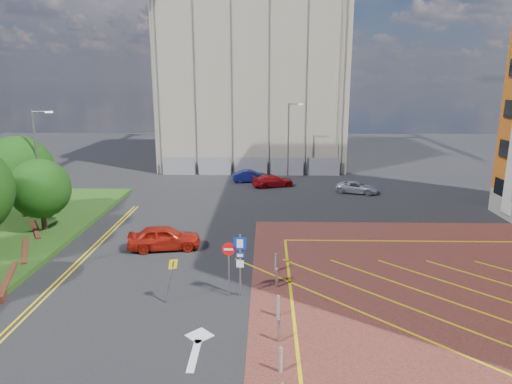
{
  "coord_description": "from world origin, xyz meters",
  "views": [
    {
      "loc": [
        1.75,
        -19.49,
        10.36
      ],
      "look_at": [
        1.22,
        3.08,
        4.76
      ],
      "focal_mm": 32.0,
      "sensor_mm": 36.0,
      "label": 1
    }
  ],
  "objects_px": {
    "tree_c": "(40,189)",
    "sign_cluster": "(236,259)",
    "car_red_back": "(273,181)",
    "warning_sign": "(171,275)",
    "car_red_left": "(164,238)",
    "car_silver_back": "(357,187)",
    "car_blue_back": "(250,176)",
    "lamp_back": "(289,138)",
    "lamp_left_far": "(39,162)",
    "tree_d": "(19,170)"
  },
  "relations": [
    {
      "from": "lamp_left_far",
      "to": "car_silver_back",
      "type": "relative_size",
      "value": 2.07
    },
    {
      "from": "sign_cluster",
      "to": "car_silver_back",
      "type": "distance_m",
      "value": 23.37
    },
    {
      "from": "sign_cluster",
      "to": "car_blue_back",
      "type": "relative_size",
      "value": 0.86
    },
    {
      "from": "warning_sign",
      "to": "car_red_left",
      "type": "xyz_separation_m",
      "value": [
        -1.9,
        7.09,
        -0.67
      ]
    },
    {
      "from": "car_blue_back",
      "to": "car_red_back",
      "type": "bearing_deg",
      "value": -140.1
    },
    {
      "from": "car_red_back",
      "to": "lamp_back",
      "type": "bearing_deg",
      "value": -45.52
    },
    {
      "from": "lamp_left_far",
      "to": "car_red_back",
      "type": "height_order",
      "value": "lamp_left_far"
    },
    {
      "from": "tree_c",
      "to": "lamp_left_far",
      "type": "bearing_deg",
      "value": 114.71
    },
    {
      "from": "warning_sign",
      "to": "car_red_back",
      "type": "distance_m",
      "value": 24.9
    },
    {
      "from": "lamp_left_far",
      "to": "car_blue_back",
      "type": "bearing_deg",
      "value": 45.19
    },
    {
      "from": "tree_d",
      "to": "car_red_left",
      "type": "height_order",
      "value": "tree_d"
    },
    {
      "from": "lamp_back",
      "to": "warning_sign",
      "type": "xyz_separation_m",
      "value": [
        -6.79,
        -27.83,
        -2.93
      ]
    },
    {
      "from": "tree_c",
      "to": "sign_cluster",
      "type": "distance_m",
      "value": 16.53
    },
    {
      "from": "tree_c",
      "to": "lamp_back",
      "type": "height_order",
      "value": "lamp_back"
    },
    {
      "from": "car_blue_back",
      "to": "car_silver_back",
      "type": "bearing_deg",
      "value": -121.96
    },
    {
      "from": "warning_sign",
      "to": "car_red_left",
      "type": "height_order",
      "value": "warning_sign"
    },
    {
      "from": "tree_c",
      "to": "warning_sign",
      "type": "height_order",
      "value": "tree_c"
    },
    {
      "from": "lamp_left_far",
      "to": "car_red_back",
      "type": "relative_size",
      "value": 1.95
    },
    {
      "from": "tree_d",
      "to": "lamp_left_far",
      "type": "xyz_separation_m",
      "value": [
        2.08,
        -1.0,
        0.79
      ]
    },
    {
      "from": "warning_sign",
      "to": "car_silver_back",
      "type": "distance_m",
      "value": 25.47
    },
    {
      "from": "lamp_left_far",
      "to": "car_red_left",
      "type": "distance_m",
      "value": 11.57
    },
    {
      "from": "warning_sign",
      "to": "car_silver_back",
      "type": "height_order",
      "value": "warning_sign"
    },
    {
      "from": "lamp_left_far",
      "to": "warning_sign",
      "type": "height_order",
      "value": "lamp_left_far"
    },
    {
      "from": "tree_d",
      "to": "car_blue_back",
      "type": "bearing_deg",
      "value": 39.36
    },
    {
      "from": "lamp_left_far",
      "to": "car_silver_back",
      "type": "height_order",
      "value": "lamp_left_far"
    },
    {
      "from": "sign_cluster",
      "to": "car_silver_back",
      "type": "relative_size",
      "value": 0.83
    },
    {
      "from": "lamp_back",
      "to": "car_silver_back",
      "type": "height_order",
      "value": "lamp_back"
    },
    {
      "from": "tree_c",
      "to": "car_blue_back",
      "type": "relative_size",
      "value": 1.32
    },
    {
      "from": "sign_cluster",
      "to": "car_blue_back",
      "type": "bearing_deg",
      "value": 90.46
    },
    {
      "from": "lamp_back",
      "to": "warning_sign",
      "type": "distance_m",
      "value": 28.79
    },
    {
      "from": "tree_c",
      "to": "lamp_back",
      "type": "bearing_deg",
      "value": 45.68
    },
    {
      "from": "lamp_left_far",
      "to": "sign_cluster",
      "type": "xyz_separation_m",
      "value": [
        14.72,
        -11.02,
        -2.71
      ]
    },
    {
      "from": "car_silver_back",
      "to": "car_blue_back",
      "type": "bearing_deg",
      "value": 84.49
    },
    {
      "from": "sign_cluster",
      "to": "lamp_back",
      "type": "bearing_deg",
      "value": 82.03
    },
    {
      "from": "lamp_back",
      "to": "car_blue_back",
      "type": "relative_size",
      "value": 2.15
    },
    {
      "from": "tree_d",
      "to": "lamp_back",
      "type": "bearing_deg",
      "value": 36.09
    },
    {
      "from": "car_red_back",
      "to": "car_blue_back",
      "type": "bearing_deg",
      "value": 28.42
    },
    {
      "from": "warning_sign",
      "to": "car_silver_back",
      "type": "xyz_separation_m",
      "value": [
        12.93,
        21.93,
        -0.89
      ]
    },
    {
      "from": "car_red_back",
      "to": "car_red_left",
      "type": "bearing_deg",
      "value": 138.5
    },
    {
      "from": "car_blue_back",
      "to": "car_silver_back",
      "type": "xyz_separation_m",
      "value": [
        10.13,
        -4.51,
        -0.07
      ]
    },
    {
      "from": "tree_d",
      "to": "car_red_left",
      "type": "bearing_deg",
      "value": -25.78
    },
    {
      "from": "sign_cluster",
      "to": "car_silver_back",
      "type": "xyz_separation_m",
      "value": [
        9.92,
        21.11,
        -1.42
      ]
    },
    {
      "from": "sign_cluster",
      "to": "lamp_left_far",
      "type": "bearing_deg",
      "value": 143.18
    },
    {
      "from": "lamp_left_far",
      "to": "car_silver_back",
      "type": "xyz_separation_m",
      "value": [
        24.64,
        10.1,
        -4.12
      ]
    },
    {
      "from": "car_red_back",
      "to": "lamp_left_far",
      "type": "bearing_deg",
      "value": 107.28
    },
    {
      "from": "lamp_back",
      "to": "car_silver_back",
      "type": "relative_size",
      "value": 2.07
    },
    {
      "from": "car_blue_back",
      "to": "sign_cluster",
      "type": "bearing_deg",
      "value": 172.49
    },
    {
      "from": "sign_cluster",
      "to": "car_red_back",
      "type": "relative_size",
      "value": 0.78
    },
    {
      "from": "car_blue_back",
      "to": "lamp_back",
      "type": "bearing_deg",
      "value": -78.73
    },
    {
      "from": "tree_c",
      "to": "lamp_left_far",
      "type": "xyz_separation_m",
      "value": [
        -0.92,
        2.0,
        1.47
      ]
    }
  ]
}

